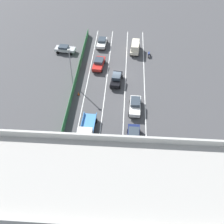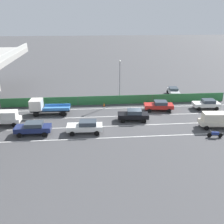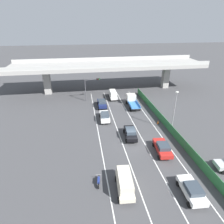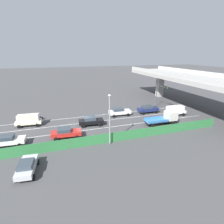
{
  "view_description": "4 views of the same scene",
  "coord_description": "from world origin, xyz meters",
  "px_view_note": "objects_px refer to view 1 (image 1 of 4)",
  "views": [
    {
      "loc": [
        -1.85,
        41.38,
        31.66
      ],
      "look_at": [
        0.07,
        11.4,
        1.99
      ],
      "focal_mm": 43.43,
      "sensor_mm": 36.0,
      "label": 1
    },
    {
      "loc": [
        -34.28,
        7.75,
        14.86
      ],
      "look_at": [
        -1.66,
        4.8,
        2.07
      ],
      "focal_mm": 40.95,
      "sensor_mm": 36.0,
      "label": 2
    },
    {
      "loc": [
        -7.62,
        -25.29,
        17.95
      ],
      "look_at": [
        -2.22,
        7.89,
        2.01
      ],
      "focal_mm": 30.67,
      "sensor_mm": 36.0,
      "label": 3
    },
    {
      "loc": [
        30.59,
        -4.62,
        12.84
      ],
      "look_at": [
        -2.48,
        6.44,
        1.38
      ],
      "focal_mm": 28.88,
      "sensor_mm": 36.0,
      "label": 4
    }
  ],
  "objects_px": {
    "flatbed_truck_blue": "(86,132)",
    "traffic_light": "(152,148)",
    "car_van_cream": "(135,47)",
    "car_sedan_red": "(99,63)",
    "traffic_cone": "(78,94)",
    "car_sedan_black": "(116,79)",
    "car_hatchback_white": "(102,42)",
    "car_sedan_white": "(135,105)",
    "car_sedan_navy": "(134,136)",
    "parked_wagon_silver": "(65,49)",
    "motorcycle": "(149,54)",
    "car_van_white": "(109,160)",
    "street_lamp": "(71,64)"
  },
  "relations": [
    {
      "from": "street_lamp",
      "to": "traffic_cone",
      "type": "distance_m",
      "value": 5.28
    },
    {
      "from": "car_van_white",
      "to": "car_sedan_black",
      "type": "bearing_deg",
      "value": -90.34
    },
    {
      "from": "car_van_white",
      "to": "traffic_light",
      "type": "distance_m",
      "value": 6.27
    },
    {
      "from": "car_van_cream",
      "to": "car_sedan_navy",
      "type": "xyz_separation_m",
      "value": [
        0.14,
        24.58,
        -0.3
      ]
    },
    {
      "from": "motorcycle",
      "to": "parked_wagon_silver",
      "type": "xyz_separation_m",
      "value": [
        17.79,
        -0.27,
        0.4
      ]
    },
    {
      "from": "car_sedan_black",
      "to": "car_sedan_red",
      "type": "distance_m",
      "value": 6.11
    },
    {
      "from": "car_sedan_red",
      "to": "car_sedan_navy",
      "type": "bearing_deg",
      "value": 110.76
    },
    {
      "from": "car_van_cream",
      "to": "motorcycle",
      "type": "distance_m",
      "value": 3.33
    },
    {
      "from": "flatbed_truck_blue",
      "to": "traffic_light",
      "type": "height_order",
      "value": "traffic_light"
    },
    {
      "from": "flatbed_truck_blue",
      "to": "motorcycle",
      "type": "distance_m",
      "value": 25.12
    },
    {
      "from": "car_sedan_black",
      "to": "motorcycle",
      "type": "height_order",
      "value": "car_sedan_black"
    },
    {
      "from": "motorcycle",
      "to": "car_sedan_red",
      "type": "bearing_deg",
      "value": 24.62
    },
    {
      "from": "car_van_cream",
      "to": "parked_wagon_silver",
      "type": "distance_m",
      "value": 14.94
    },
    {
      "from": "car_sedan_navy",
      "to": "parked_wagon_silver",
      "type": "height_order",
      "value": "car_sedan_navy"
    },
    {
      "from": "car_sedan_navy",
      "to": "flatbed_truck_blue",
      "type": "relative_size",
      "value": 0.76
    },
    {
      "from": "car_sedan_black",
      "to": "car_van_cream",
      "type": "xyz_separation_m",
      "value": [
        -3.42,
        -10.89,
        0.3
      ]
    },
    {
      "from": "car_sedan_white",
      "to": "flatbed_truck_blue",
      "type": "height_order",
      "value": "flatbed_truck_blue"
    },
    {
      "from": "car_van_cream",
      "to": "flatbed_truck_blue",
      "type": "relative_size",
      "value": 0.76
    },
    {
      "from": "car_van_white",
      "to": "motorcycle",
      "type": "xyz_separation_m",
      "value": [
        -6.43,
        -27.82,
        -0.72
      ]
    },
    {
      "from": "car_van_cream",
      "to": "car_sedan_red",
      "type": "xyz_separation_m",
      "value": [
        7.16,
        6.06,
        -0.34
      ]
    },
    {
      "from": "parked_wagon_silver",
      "to": "motorcycle",
      "type": "bearing_deg",
      "value": 179.14
    },
    {
      "from": "motorcycle",
      "to": "flatbed_truck_blue",
      "type": "bearing_deg",
      "value": 66.24
    },
    {
      "from": "car_sedan_white",
      "to": "street_lamp",
      "type": "distance_m",
      "value": 13.36
    },
    {
      "from": "car_sedan_black",
      "to": "car_van_cream",
      "type": "bearing_deg",
      "value": -107.44
    },
    {
      "from": "motorcycle",
      "to": "traffic_light",
      "type": "distance_m",
      "value": 27.76
    },
    {
      "from": "parked_wagon_silver",
      "to": "street_lamp",
      "type": "bearing_deg",
      "value": 107.9
    },
    {
      "from": "car_hatchback_white",
      "to": "car_sedan_white",
      "type": "xyz_separation_m",
      "value": [
        -7.33,
        19.81,
        0.05
      ]
    },
    {
      "from": "car_hatchback_white",
      "to": "traffic_light",
      "type": "height_order",
      "value": "traffic_light"
    },
    {
      "from": "car_sedan_white",
      "to": "flatbed_truck_blue",
      "type": "distance_m",
      "value": 9.83
    },
    {
      "from": "parked_wagon_silver",
      "to": "car_van_white",
      "type": "bearing_deg",
      "value": 112.02
    },
    {
      "from": "flatbed_truck_blue",
      "to": "traffic_light",
      "type": "relative_size",
      "value": 1.08
    },
    {
      "from": "car_sedan_red",
      "to": "traffic_light",
      "type": "relative_size",
      "value": 0.85
    },
    {
      "from": "car_hatchback_white",
      "to": "parked_wagon_silver",
      "type": "bearing_deg",
      "value": 22.46
    },
    {
      "from": "traffic_light",
      "to": "car_sedan_red",
      "type": "bearing_deg",
      "value": -68.07
    },
    {
      "from": "car_van_cream",
      "to": "car_sedan_black",
      "type": "bearing_deg",
      "value": 72.56
    },
    {
      "from": "car_van_cream",
      "to": "car_sedan_red",
      "type": "relative_size",
      "value": 0.96
    },
    {
      "from": "car_hatchback_white",
      "to": "car_sedan_navy",
      "type": "height_order",
      "value": "car_sedan_navy"
    },
    {
      "from": "car_hatchback_white",
      "to": "parked_wagon_silver",
      "type": "xyz_separation_m",
      "value": [
        7.63,
        3.15,
        -0.04
      ]
    },
    {
      "from": "flatbed_truck_blue",
      "to": "parked_wagon_silver",
      "type": "distance_m",
      "value": 24.48
    },
    {
      "from": "car_sedan_navy",
      "to": "flatbed_truck_blue",
      "type": "height_order",
      "value": "flatbed_truck_blue"
    },
    {
      "from": "traffic_light",
      "to": "car_van_white",
      "type": "bearing_deg",
      "value": 3.02
    },
    {
      "from": "car_sedan_red",
      "to": "motorcycle",
      "type": "xyz_separation_m",
      "value": [
        -10.06,
        -4.61,
        -0.43
      ]
    },
    {
      "from": "car_hatchback_white",
      "to": "parked_wagon_silver",
      "type": "distance_m",
      "value": 8.25
    },
    {
      "from": "car_sedan_navy",
      "to": "parked_wagon_silver",
      "type": "distance_m",
      "value": 27.66
    },
    {
      "from": "car_van_cream",
      "to": "traffic_cone",
      "type": "relative_size",
      "value": 7.23
    },
    {
      "from": "car_sedan_black",
      "to": "car_sedan_red",
      "type": "bearing_deg",
      "value": -52.19
    },
    {
      "from": "flatbed_truck_blue",
      "to": "motorcycle",
      "type": "bearing_deg",
      "value": -113.76
    },
    {
      "from": "car_sedan_navy",
      "to": "parked_wagon_silver",
      "type": "relative_size",
      "value": 1.05
    },
    {
      "from": "traffic_light",
      "to": "traffic_cone",
      "type": "distance_m",
      "value": 18.95
    },
    {
      "from": "parked_wagon_silver",
      "to": "traffic_light",
      "type": "distance_m",
      "value": 32.7
    }
  ]
}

